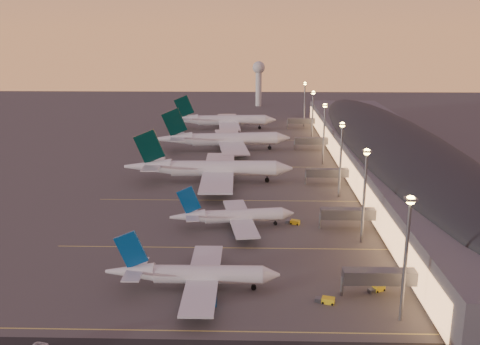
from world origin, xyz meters
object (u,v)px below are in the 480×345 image
object	(u,v)px
airliner_narrow_north	(233,216)
radar_tower	(259,76)
baggage_tug_a	(326,300)
baggage_tug_c	(293,222)
airliner_wide_mid	(223,140)
airliner_wide_far	(222,120)
airliner_narrow_south	(193,274)
airliner_wide_near	(209,169)
baggage_tug_b	(377,289)

from	to	relation	value
airliner_narrow_north	radar_tower	distance (m)	250.67
baggage_tug_a	baggage_tug_c	bearing A→B (deg)	110.42
airliner_wide_mid	airliner_wide_far	world-z (taller)	airliner_wide_mid
baggage_tug_c	airliner_wide_far	bearing A→B (deg)	123.34
airliner_narrow_south	airliner_wide_near	size ratio (longest dim) A/B	0.61
baggage_tug_a	baggage_tug_c	world-z (taller)	baggage_tug_a
baggage_tug_b	baggage_tug_a	bearing A→B (deg)	177.00
airliner_narrow_north	baggage_tug_a	world-z (taller)	airliner_narrow_north
airliner_narrow_north	radar_tower	size ratio (longest dim) A/B	1.11
airliner_narrow_north	baggage_tug_b	xyz separation A→B (m)	(33.13, -38.11, -2.82)
airliner_narrow_south	baggage_tug_b	xyz separation A→B (m)	(40.41, 0.25, -3.03)
airliner_wide_near	airliner_wide_mid	distance (m)	53.28
airliner_wide_mid	radar_tower	world-z (taller)	radar_tower
airliner_narrow_north	baggage_tug_c	xyz separation A→B (m)	(17.72, 3.18, -2.80)
radar_tower	baggage_tug_c	xyz separation A→B (m)	(8.61, -246.64, -21.32)
airliner_wide_near	baggage_tug_b	world-z (taller)	airliner_wide_near
airliner_wide_near	baggage_tug_c	size ratio (longest dim) A/B	14.48
baggage_tug_b	airliner_narrow_north	bearing A→B (deg)	103.35
airliner_wide_near	airliner_wide_mid	xyz separation A→B (m)	(2.14, 53.24, 0.11)
airliner_wide_near	baggage_tug_a	xyz separation A→B (m)	(32.03, -90.21, -4.63)
baggage_tug_b	airliner_wide_far	bearing A→B (deg)	75.59
airliner_narrow_south	radar_tower	world-z (taller)	radar_tower
radar_tower	baggage_tug_c	size ratio (longest dim) A/B	7.49
airliner_narrow_south	airliner_narrow_north	size ratio (longest dim) A/B	1.06
airliner_wide_mid	radar_tower	xyz separation A→B (m)	(17.76, 149.94, 16.58)
airliner_narrow_south	baggage_tug_c	bearing A→B (deg)	58.56
airliner_narrow_north	airliner_wide_mid	xyz separation A→B (m)	(-8.65, 99.88, 1.95)
airliner_narrow_south	baggage_tug_a	distance (m)	29.14
baggage_tug_c	airliner_narrow_north	bearing A→B (deg)	-147.66
airliner_wide_near	radar_tower	size ratio (longest dim) A/B	1.93
airliner_wide_near	airliner_wide_far	world-z (taller)	airliner_wide_near
airliner_narrow_north	baggage_tug_b	bearing A→B (deg)	-58.44
baggage_tug_c	baggage_tug_a	bearing A→B (deg)	-63.53
baggage_tug_a	radar_tower	bearing A→B (deg)	108.49
airliner_wide_mid	baggage_tug_b	distance (m)	144.26
airliner_wide_far	airliner_narrow_south	bearing A→B (deg)	-93.37
airliner_wide_far	radar_tower	xyz separation A→B (m)	(21.24, 95.43, 16.80)
airliner_narrow_north	airliner_wide_near	distance (m)	47.90
airliner_narrow_south	airliner_wide_mid	distance (m)	138.26
airliner_narrow_north	airliner_wide_far	distance (m)	154.88
baggage_tug_b	baggage_tug_c	world-z (taller)	baggage_tug_c
baggage_tug_a	airliner_wide_far	bearing A→B (deg)	115.69
airliner_narrow_north	airliner_wide_mid	distance (m)	100.27
airliner_narrow_south	airliner_wide_mid	world-z (taller)	airliner_wide_mid
airliner_wide_near	baggage_tug_b	size ratio (longest dim) A/B	15.22
airliner_narrow_south	baggage_tug_b	world-z (taller)	airliner_narrow_south
airliner_wide_near	baggage_tug_b	distance (m)	95.57
airliner_wide_near	radar_tower	xyz separation A→B (m)	(19.90, 203.18, 16.69)
baggage_tug_b	radar_tower	bearing A→B (deg)	67.12
airliner_wide_far	baggage_tug_b	distance (m)	197.81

